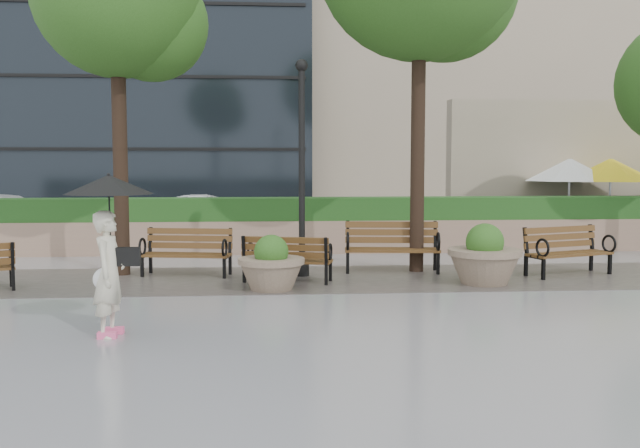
{
  "coord_description": "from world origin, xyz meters",
  "views": [
    {
      "loc": [
        -0.79,
        -10.36,
        2.22
      ],
      "look_at": [
        0.18,
        2.42,
        1.1
      ],
      "focal_mm": 40.0,
      "sensor_mm": 36.0,
      "label": 1
    }
  ],
  "objects": [
    {
      "name": "bench_1",
      "position": [
        -2.34,
        3.53,
        0.27
      ],
      "size": [
        1.8,
        0.98,
        0.91
      ],
      "rotation": [
        0.0,
        0.0,
        -0.19
      ],
      "color": "brown",
      "rests_on": "ground"
    },
    {
      "name": "tree_0",
      "position": [
        -3.45,
        3.83,
        5.25
      ],
      "size": [
        3.29,
        3.17,
        6.99
      ],
      "color": "black",
      "rests_on": "ground"
    },
    {
      "name": "cafe_hedge",
      "position": [
        9.0,
        7.8,
        0.45
      ],
      "size": [
        8.0,
        0.5,
        0.9
      ],
      "primitive_type": "cube",
      "color": "#184919",
      "rests_on": "ground"
    },
    {
      "name": "planter_right",
      "position": [
        3.16,
        2.18,
        0.43
      ],
      "size": [
        1.33,
        1.33,
        1.11
      ],
      "color": "#7F6B56",
      "rests_on": "ground"
    },
    {
      "name": "hedge_wall",
      "position": [
        0.0,
        7.0,
        0.66
      ],
      "size": [
        24.0,
        0.8,
        1.35
      ],
      "color": "#93765F",
      "rests_on": "ground"
    },
    {
      "name": "bench_3",
      "position": [
        1.73,
        3.69,
        0.3
      ],
      "size": [
        1.95,
        0.96,
        1.01
      ],
      "rotation": [
        0.0,
        0.0,
        -0.12
      ],
      "color": "brown",
      "rests_on": "ground"
    },
    {
      "name": "car_left",
      "position": [
        -7.87,
        9.53,
        0.67
      ],
      "size": [
        4.87,
        2.65,
        1.34
      ],
      "primitive_type": "imported",
      "rotation": [
        0.0,
        0.0,
        1.4
      ],
      "color": "white",
      "rests_on": "ground"
    },
    {
      "name": "pedestrian",
      "position": [
        -2.78,
        -1.21,
        1.25
      ],
      "size": [
        1.12,
        1.12,
        2.05
      ],
      "rotation": [
        0.0,
        0.0,
        1.43
      ],
      "color": "beige",
      "rests_on": "ground"
    },
    {
      "name": "bench_4",
      "position": [
        5.1,
        3.04,
        0.28
      ],
      "size": [
        1.88,
        1.25,
        0.94
      ],
      "rotation": [
        0.0,
        0.0,
        0.34
      ],
      "color": "brown",
      "rests_on": "ground"
    },
    {
      "name": "patio_umb_white",
      "position": [
        7.57,
        8.74,
        1.99
      ],
      "size": [
        2.5,
        2.5,
        2.3
      ],
      "color": "black",
      "rests_on": "ground"
    },
    {
      "name": "planter_left",
      "position": [
        -0.7,
        1.88,
        0.38
      ],
      "size": [
        1.15,
        1.15,
        0.97
      ],
      "color": "#7F6B56",
      "rests_on": "ground"
    },
    {
      "name": "asphalt_street",
      "position": [
        0.0,
        11.0,
        0.0
      ],
      "size": [
        40.0,
        7.0,
        0.0
      ],
      "primitive_type": "cube",
      "color": "black",
      "rests_on": "ground"
    },
    {
      "name": "patio_umb_yellow_a",
      "position": [
        8.58,
        8.41,
        1.99
      ],
      "size": [
        2.5,
        2.5,
        2.3
      ],
      "color": "black",
      "rests_on": "ground"
    },
    {
      "name": "bench_2",
      "position": [
        -0.4,
        2.66,
        0.26
      ],
      "size": [
        1.71,
        1.03,
        0.86
      ],
      "rotation": [
        0.0,
        0.0,
        2.88
      ],
      "color": "brown",
      "rests_on": "ground"
    },
    {
      "name": "cafe_wall",
      "position": [
        9.5,
        10.0,
        2.0
      ],
      "size": [
        10.0,
        0.6,
        4.0
      ],
      "primitive_type": "cube",
      "color": "tan",
      "rests_on": "ground"
    },
    {
      "name": "lamppost",
      "position": [
        -0.1,
        3.35,
        1.84
      ],
      "size": [
        0.28,
        0.28,
        4.16
      ],
      "color": "black",
      "rests_on": "ground"
    },
    {
      "name": "ground",
      "position": [
        0.0,
        0.0,
        0.0
      ],
      "size": [
        100.0,
        100.0,
        0.0
      ],
      "primitive_type": "plane",
      "color": "gray",
      "rests_on": "ground"
    },
    {
      "name": "cobble_strip",
      "position": [
        0.0,
        3.0,
        0.01
      ],
      "size": [
        28.0,
        3.2,
        0.01
      ],
      "primitive_type": "cube",
      "color": "#383330",
      "rests_on": "ground"
    },
    {
      "name": "car_right",
      "position": [
        -2.39,
        10.1,
        0.63
      ],
      "size": [
        3.92,
        1.56,
        1.27
      ],
      "primitive_type": "imported",
      "rotation": [
        0.0,
        0.0,
        1.63
      ],
      "color": "white",
      "rests_on": "ground"
    }
  ]
}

